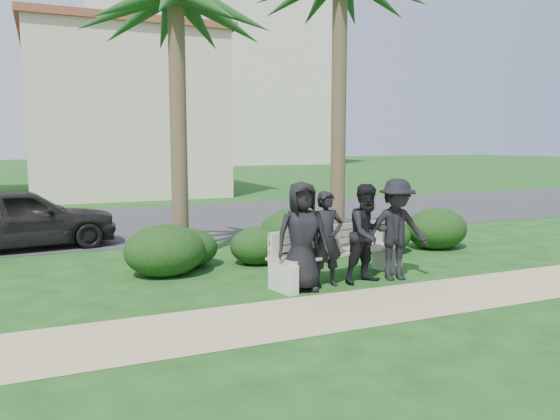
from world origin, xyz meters
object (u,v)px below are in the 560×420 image
at_px(man_c, 368,234).
at_px(man_a, 302,236).
at_px(man_d, 396,230).
at_px(man_b, 327,239).
at_px(car_a, 21,218).
at_px(park_bench, 338,257).

bearing_deg(man_c, man_a, 171.24).
relative_size(man_c, man_d, 0.96).
xyz_separation_m(man_b, man_d, (1.28, -0.10, 0.09)).
bearing_deg(man_a, car_a, 133.20).
relative_size(man_c, car_a, 0.41).
distance_m(man_c, car_a, 7.74).
height_order(man_b, car_a, man_b).
height_order(man_a, man_d, man_a).
bearing_deg(man_a, man_c, 6.17).
bearing_deg(man_b, man_c, -5.49).
height_order(park_bench, man_d, man_d).
bearing_deg(man_c, car_a, 125.48).
xyz_separation_m(park_bench, man_c, (0.37, -0.34, 0.43)).
height_order(man_c, car_a, man_c).
height_order(man_c, man_d, man_d).
relative_size(park_bench, man_c, 1.61).
relative_size(park_bench, man_a, 1.54).
bearing_deg(man_c, park_bench, 128.44).
relative_size(man_a, car_a, 0.43).
xyz_separation_m(man_d, car_a, (-5.95, 5.56, -0.18)).
xyz_separation_m(park_bench, car_a, (-5.03, 5.20, 0.28)).
bearing_deg(man_d, park_bench, 170.61).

